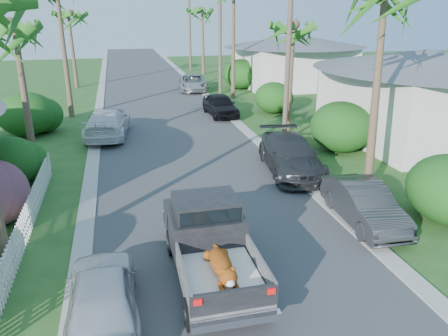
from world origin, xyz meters
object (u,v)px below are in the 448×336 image
object	(u,v)px
parked_car_rm	(291,155)
parked_car_lf	(107,124)
parked_car_rn	(364,204)
parked_car_ln	(102,296)
palm_l_b	(13,25)
utility_pole_d	(190,30)
palm_r_b	(293,25)
utility_pole_b	(288,55)
utility_pole_c	(220,37)
parked_car_rd	(193,83)
house_right_near	(422,99)
pickup_truck	(208,237)
palm_l_d	(68,13)
house_right_far	(294,63)
parked_car_rf	(220,105)
palm_r_d	(202,10)

from	to	relation	value
parked_car_rm	parked_car_lf	xyz separation A→B (m)	(-7.84, 7.67, 0.01)
parked_car_rn	parked_car_rm	size ratio (longest dim) A/B	0.78
parked_car_ln	parked_car_lf	world-z (taller)	parked_car_lf
palm_l_b	utility_pole_d	bearing A→B (deg)	68.20
palm_r_b	utility_pole_b	distance (m)	2.61
utility_pole_c	parked_car_rm	bearing A→B (deg)	-94.04
parked_car_rd	utility_pole_c	bearing A→B (deg)	-38.29
house_right_near	utility_pole_b	bearing A→B (deg)	172.30
utility_pole_d	parked_car_ln	bearing A→B (deg)	-102.22
palm_r_b	utility_pole_c	world-z (taller)	utility_pole_c
pickup_truck	palm_l_b	xyz separation A→B (m)	(-5.96, 9.99, 5.14)
parked_car_rn	palm_l_d	world-z (taller)	palm_l_d
house_right_near	parked_car_rd	bearing A→B (deg)	117.58
palm_r_b	house_right_far	bearing A→B (deg)	66.89
parked_car_rf	palm_r_d	world-z (taller)	palm_r_d
pickup_truck	palm_l_b	size ratio (longest dim) A/B	0.69
palm_l_d	house_right_far	bearing A→B (deg)	-11.59
house_right_near	utility_pole_c	bearing A→B (deg)	114.82
parked_car_rn	parked_car_rd	distance (m)	26.47
parked_car_ln	utility_pole_b	xyz separation A→B (m)	(9.20, 12.48, 3.92)
parked_car_lf	utility_pole_b	bearing A→B (deg)	166.54
parked_car_lf	palm_l_b	world-z (taller)	palm_l_b
palm_l_d	palm_r_d	size ratio (longest dim) A/B	0.96
parked_car_lf	palm_r_b	distance (m)	11.52
parked_car_lf	utility_pole_d	size ratio (longest dim) A/B	0.59
house_right_near	utility_pole_d	world-z (taller)	utility_pole_d
utility_pole_d	house_right_near	bearing A→B (deg)	-76.57
pickup_truck	utility_pole_c	size ratio (longest dim) A/B	0.57
utility_pole_d	pickup_truck	bearing A→B (deg)	-98.93
palm_r_b	house_right_near	size ratio (longest dim) A/B	0.80
parked_car_rd	palm_l_b	xyz separation A→B (m)	(-10.40, -18.00, 5.46)
parked_car_lf	palm_r_d	size ratio (longest dim) A/B	0.67
house_right_near	parked_car_lf	bearing A→B (deg)	165.18
house_right_near	parked_car_rn	bearing A→B (deg)	-134.31
parked_car_rn	pickup_truck	bearing A→B (deg)	-161.48
parked_car_lf	utility_pole_b	size ratio (longest dim) A/B	0.59
parked_car_rn	house_right_near	world-z (taller)	house_right_near
parked_car_rn	house_right_far	size ratio (longest dim) A/B	0.45
palm_l_d	palm_r_b	size ratio (longest dim) A/B	1.07
house_right_near	palm_r_b	bearing A→B (deg)	154.89
palm_r_d	house_right_near	world-z (taller)	palm_r_d
palm_l_d	house_right_far	distance (m)	20.37
parked_car_rn	parked_car_ln	distance (m)	8.89
parked_car_rm	parked_car_rf	xyz separation A→B (m)	(-0.52, 11.26, -0.04)
house_right_near	utility_pole_d	bearing A→B (deg)	103.43
parked_car_lf	utility_pole_c	bearing A→B (deg)	-121.61
parked_car_rn	palm_l_b	world-z (taller)	palm_l_b
parked_car_rd	house_right_near	xyz separation A→B (m)	(9.40, -18.00, 1.53)
parked_car_rn	utility_pole_d	distance (m)	39.65
parked_car_rm	utility_pole_c	size ratio (longest dim) A/B	0.58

